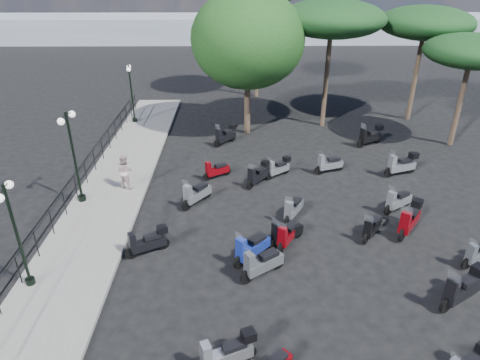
{
  "coord_description": "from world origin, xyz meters",
  "views": [
    {
      "loc": [
        -0.98,
        -12.69,
        9.31
      ],
      "look_at": [
        -0.78,
        3.04,
        1.2
      ],
      "focal_mm": 32.0,
      "sensor_mm": 36.0,
      "label": 1
    }
  ],
  "objects_px": {
    "scooter_1": "(227,353)",
    "scooter_20": "(329,164)",
    "scooter_12": "(262,264)",
    "scooter_22": "(462,289)",
    "scooter_9": "(226,136)",
    "scooter_26": "(370,136)",
    "pine_3": "(472,51)",
    "scooter_13": "(286,233)",
    "lamp_post_1": "(73,152)",
    "scooter_2": "(147,242)",
    "lamp_post_2": "(131,90)",
    "scooter_14": "(258,175)",
    "scooter_19": "(409,220)",
    "scooter_24": "(398,201)",
    "scooter_25": "(401,165)",
    "scooter_3": "(196,194)",
    "pine_1": "(425,23)",
    "scooter_15": "(278,168)",
    "scooter_4": "(216,170)",
    "pedestrian_far": "(125,171)",
    "scooter_18": "(372,228)",
    "scooter_8": "(293,209)",
    "broadleaf_tree": "(248,40)",
    "lamp_post_0": "(16,230)",
    "pine_0": "(332,19)",
    "scooter_6": "(288,235)"
  },
  "relations": [
    {
      "from": "scooter_14",
      "to": "lamp_post_1",
      "type": "bearing_deg",
      "value": 50.85
    },
    {
      "from": "scooter_12",
      "to": "scooter_3",
      "type": "bearing_deg",
      "value": -6.65
    },
    {
      "from": "scooter_20",
      "to": "pine_0",
      "type": "bearing_deg",
      "value": -28.86
    },
    {
      "from": "lamp_post_2",
      "to": "scooter_4",
      "type": "distance_m",
      "value": 9.64
    },
    {
      "from": "scooter_22",
      "to": "lamp_post_1",
      "type": "bearing_deg",
      "value": 33.58
    },
    {
      "from": "scooter_14",
      "to": "scooter_19",
      "type": "relative_size",
      "value": 0.86
    },
    {
      "from": "scooter_3",
      "to": "scooter_9",
      "type": "xyz_separation_m",
      "value": [
        1.12,
        6.74,
        0.01
      ]
    },
    {
      "from": "scooter_8",
      "to": "scooter_26",
      "type": "height_order",
      "value": "scooter_26"
    },
    {
      "from": "lamp_post_1",
      "to": "broadleaf_tree",
      "type": "xyz_separation_m",
      "value": [
        7.28,
        8.32,
        3.02
      ]
    },
    {
      "from": "pine_1",
      "to": "scooter_13",
      "type": "bearing_deg",
      "value": -124.67
    },
    {
      "from": "scooter_18",
      "to": "scooter_22",
      "type": "xyz_separation_m",
      "value": [
        1.7,
        -3.5,
        0.14
      ]
    },
    {
      "from": "scooter_12",
      "to": "scooter_19",
      "type": "bearing_deg",
      "value": -101.45
    },
    {
      "from": "scooter_3",
      "to": "pine_1",
      "type": "bearing_deg",
      "value": -102.61
    },
    {
      "from": "lamp_post_1",
      "to": "pine_3",
      "type": "height_order",
      "value": "pine_3"
    },
    {
      "from": "scooter_19",
      "to": "scooter_24",
      "type": "height_order",
      "value": "scooter_19"
    },
    {
      "from": "scooter_25",
      "to": "lamp_post_2",
      "type": "bearing_deg",
      "value": 42.56
    },
    {
      "from": "scooter_12",
      "to": "scooter_22",
      "type": "bearing_deg",
      "value": -137.37
    },
    {
      "from": "scooter_26",
      "to": "lamp_post_1",
      "type": "bearing_deg",
      "value": 83.71
    },
    {
      "from": "pedestrian_far",
      "to": "scooter_26",
      "type": "distance_m",
      "value": 13.51
    },
    {
      "from": "pine_1",
      "to": "lamp_post_2",
      "type": "bearing_deg",
      "value": -177.65
    },
    {
      "from": "lamp_post_1",
      "to": "scooter_1",
      "type": "bearing_deg",
      "value": -45.29
    },
    {
      "from": "scooter_22",
      "to": "scooter_15",
      "type": "bearing_deg",
      "value": -2.94
    },
    {
      "from": "pedestrian_far",
      "to": "scooter_2",
      "type": "xyz_separation_m",
      "value": [
        1.82,
        -4.73,
        -0.48
      ]
    },
    {
      "from": "scooter_6",
      "to": "scooter_14",
      "type": "bearing_deg",
      "value": -49.3
    },
    {
      "from": "scooter_13",
      "to": "pine_1",
      "type": "xyz_separation_m",
      "value": [
        9.55,
        13.81,
        5.51
      ]
    },
    {
      "from": "pine_1",
      "to": "scooter_24",
      "type": "bearing_deg",
      "value": -112.03
    },
    {
      "from": "pine_0",
      "to": "scooter_22",
      "type": "bearing_deg",
      "value": -85.39
    },
    {
      "from": "scooter_1",
      "to": "scooter_20",
      "type": "bearing_deg",
      "value": -46.16
    },
    {
      "from": "lamp_post_1",
      "to": "scooter_2",
      "type": "distance_m",
      "value": 5.32
    },
    {
      "from": "scooter_9",
      "to": "scooter_14",
      "type": "relative_size",
      "value": 1.0
    },
    {
      "from": "scooter_18",
      "to": "scooter_19",
      "type": "bearing_deg",
      "value": -132.31
    },
    {
      "from": "scooter_2",
      "to": "scooter_19",
      "type": "relative_size",
      "value": 0.94
    },
    {
      "from": "scooter_9",
      "to": "scooter_26",
      "type": "xyz_separation_m",
      "value": [
        8.1,
        -0.3,
        0.03
      ]
    },
    {
      "from": "pine_0",
      "to": "scooter_24",
      "type": "bearing_deg",
      "value": -83.47
    },
    {
      "from": "scooter_1",
      "to": "scooter_12",
      "type": "height_order",
      "value": "scooter_12"
    },
    {
      "from": "scooter_9",
      "to": "scooter_18",
      "type": "relative_size",
      "value": 1.06
    },
    {
      "from": "scooter_12",
      "to": "scooter_26",
      "type": "bearing_deg",
      "value": -65.82
    },
    {
      "from": "scooter_24",
      "to": "scooter_25",
      "type": "bearing_deg",
      "value": -55.84
    },
    {
      "from": "scooter_1",
      "to": "lamp_post_0",
      "type": "bearing_deg",
      "value": 40.8
    },
    {
      "from": "scooter_20",
      "to": "scooter_26",
      "type": "bearing_deg",
      "value": -61.79
    },
    {
      "from": "scooter_4",
      "to": "scooter_6",
      "type": "relative_size",
      "value": 0.91
    },
    {
      "from": "pine_3",
      "to": "scooter_13",
      "type": "bearing_deg",
      "value": -137.84
    },
    {
      "from": "scooter_12",
      "to": "scooter_24",
      "type": "relative_size",
      "value": 1.08
    },
    {
      "from": "scooter_18",
      "to": "scooter_26",
      "type": "bearing_deg",
      "value": -68.8
    },
    {
      "from": "lamp_post_2",
      "to": "scooter_13",
      "type": "bearing_deg",
      "value": -69.67
    },
    {
      "from": "pedestrian_far",
      "to": "scooter_15",
      "type": "distance_m",
      "value": 7.12
    },
    {
      "from": "scooter_2",
      "to": "scooter_6",
      "type": "xyz_separation_m",
      "value": [
        4.99,
        0.43,
        -0.04
      ]
    },
    {
      "from": "lamp_post_2",
      "to": "scooter_12",
      "type": "bearing_deg",
      "value": -75.86
    },
    {
      "from": "scooter_26",
      "to": "pine_1",
      "type": "height_order",
      "value": "pine_1"
    },
    {
      "from": "lamp_post_1",
      "to": "scooter_15",
      "type": "height_order",
      "value": "lamp_post_1"
    }
  ]
}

